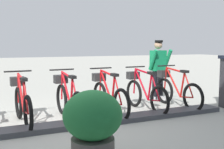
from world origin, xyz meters
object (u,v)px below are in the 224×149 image
(bike_docked_4, at_px, (22,102))
(bike_docked_0, at_px, (176,90))
(bike_docked_2, at_px, (108,95))
(worker_near_rack, at_px, (158,67))
(bike_docked_3, at_px, (68,99))
(planter_bush, at_px, (93,123))
(bike_docked_1, at_px, (144,92))

(bike_docked_4, bearing_deg, bike_docked_0, -90.00)
(bike_docked_0, xyz_separation_m, bike_docked_2, (0.00, 1.83, 0.00))
(worker_near_rack, bearing_deg, bike_docked_3, 108.66)
(bike_docked_0, height_order, worker_near_rack, worker_near_rack)
(bike_docked_4, distance_m, planter_bush, 2.38)
(bike_docked_1, xyz_separation_m, bike_docked_4, (0.00, 2.74, 0.00))
(bike_docked_0, xyz_separation_m, bike_docked_4, (0.00, 3.65, 0.00))
(bike_docked_1, height_order, bike_docked_3, same)
(bike_docked_1, height_order, worker_near_rack, worker_near_rack)
(bike_docked_4, bearing_deg, bike_docked_2, -90.00)
(bike_docked_1, bearing_deg, worker_near_rack, -46.83)
(bike_docked_1, distance_m, worker_near_rack, 1.49)
(bike_docked_1, xyz_separation_m, worker_near_rack, (0.96, -1.03, 0.48))
(bike_docked_1, relative_size, bike_docked_3, 1.00)
(bike_docked_2, bearing_deg, worker_near_rack, -63.59)
(bike_docked_2, xyz_separation_m, planter_bush, (-2.30, 1.22, 0.11))
(bike_docked_2, bearing_deg, bike_docked_1, -90.00)
(bike_docked_1, height_order, bike_docked_2, same)
(bike_docked_0, height_order, bike_docked_3, same)
(bike_docked_4, relative_size, planter_bush, 1.77)
(bike_docked_2, bearing_deg, planter_bush, 152.00)
(bike_docked_0, relative_size, bike_docked_2, 1.00)
(bike_docked_0, xyz_separation_m, bike_docked_1, (0.00, 0.91, 0.00))
(bike_docked_3, xyz_separation_m, bike_docked_4, (0.00, 0.91, 0.00))
(bike_docked_0, xyz_separation_m, worker_near_rack, (0.96, -0.11, 0.48))
(bike_docked_1, relative_size, bike_docked_2, 1.00)
(bike_docked_3, distance_m, worker_near_rack, 3.05)
(bike_docked_0, distance_m, worker_near_rack, 1.08)
(bike_docked_1, bearing_deg, bike_docked_4, 90.00)
(planter_bush, bearing_deg, bike_docked_2, -28.00)
(bike_docked_3, height_order, planter_bush, bike_docked_3)
(bike_docked_4, bearing_deg, worker_near_rack, -75.65)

